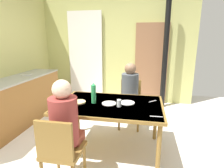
# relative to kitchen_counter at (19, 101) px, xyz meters

# --- Properties ---
(ground_plane) EXTENTS (6.29, 6.29, 0.00)m
(ground_plane) POSITION_rel_kitchen_counter_xyz_m (1.57, -0.66, -0.45)
(ground_plane) COLOR silver
(wall_back) EXTENTS (4.01, 0.10, 2.75)m
(wall_back) POSITION_rel_kitchen_counter_xyz_m (1.57, 1.76, 0.92)
(wall_back) COLOR #BCBD6D
(wall_back) RESTS_ON ground_plane
(door_wooden) EXTENTS (0.80, 0.05, 2.00)m
(door_wooden) POSITION_rel_kitchen_counter_xyz_m (2.53, 1.68, 0.55)
(door_wooden) COLOR #8E6040
(door_wooden) RESTS_ON ground_plane
(stove_pipe_column) EXTENTS (0.12, 0.12, 2.75)m
(stove_pipe_column) POSITION_rel_kitchen_counter_xyz_m (2.83, 1.41, 0.92)
(stove_pipe_column) COLOR black
(stove_pipe_column) RESTS_ON ground_plane
(curtain_panel) EXTENTS (0.90, 0.03, 2.31)m
(curtain_panel) POSITION_rel_kitchen_counter_xyz_m (0.82, 1.66, 0.70)
(curtain_panel) COLOR white
(curtain_panel) RESTS_ON ground_plane
(kitchen_counter) EXTENTS (0.61, 2.16, 0.91)m
(kitchen_counter) POSITION_rel_kitchen_counter_xyz_m (0.00, 0.00, 0.00)
(kitchen_counter) COLOR #8F5E2C
(kitchen_counter) RESTS_ON ground_plane
(dining_table) EXTENTS (1.47, 0.99, 0.73)m
(dining_table) POSITION_rel_kitchen_counter_xyz_m (1.93, -0.56, 0.21)
(dining_table) COLOR brown
(dining_table) RESTS_ON ground_plane
(chair_near_diner) EXTENTS (0.40, 0.40, 0.87)m
(chair_near_diner) POSITION_rel_kitchen_counter_xyz_m (1.57, -1.41, 0.05)
(chair_near_diner) COLOR brown
(chair_near_diner) RESTS_ON ground_plane
(chair_far_diner) EXTENTS (0.40, 0.40, 0.87)m
(chair_far_diner) POSITION_rel_kitchen_counter_xyz_m (2.14, 0.28, 0.05)
(chair_far_diner) COLOR brown
(chair_far_diner) RESTS_ON ground_plane
(person_near_diner) EXTENTS (0.30, 0.37, 0.77)m
(person_near_diner) POSITION_rel_kitchen_counter_xyz_m (1.57, -1.28, 0.33)
(person_near_diner) COLOR brown
(person_near_diner) RESTS_ON ground_plane
(person_far_diner) EXTENTS (0.30, 0.37, 0.77)m
(person_far_diner) POSITION_rel_kitchen_counter_xyz_m (2.14, 0.15, 0.33)
(person_far_diner) COLOR #55565C
(person_far_diner) RESTS_ON ground_plane
(water_bottle_green_near) EXTENTS (0.07, 0.07, 0.30)m
(water_bottle_green_near) POSITION_rel_kitchen_counter_xyz_m (1.69, -0.58, 0.42)
(water_bottle_green_near) COLOR green
(water_bottle_green_near) RESTS_ON dining_table
(dinner_plate_near_left) EXTENTS (0.21, 0.21, 0.01)m
(dinner_plate_near_left) POSITION_rel_kitchen_counter_xyz_m (2.17, -0.50, 0.28)
(dinner_plate_near_left) COLOR white
(dinner_plate_near_left) RESTS_ON dining_table
(dinner_plate_near_right) EXTENTS (0.20, 0.20, 0.01)m
(dinner_plate_near_right) POSITION_rel_kitchen_counter_xyz_m (1.92, -0.58, 0.28)
(dinner_plate_near_right) COLOR white
(dinner_plate_near_right) RESTS_ON dining_table
(drinking_glass_by_near_diner) EXTENTS (0.06, 0.06, 0.10)m
(drinking_glass_by_near_diner) POSITION_rel_kitchen_counter_xyz_m (2.07, -0.66, 0.33)
(drinking_glass_by_near_diner) COLOR silver
(drinking_glass_by_near_diner) RESTS_ON dining_table
(bread_plate_sliced) EXTENTS (0.19, 0.19, 0.02)m
(bread_plate_sliced) POSITION_rel_kitchen_counter_xyz_m (1.48, -0.61, 0.29)
(bread_plate_sliced) COLOR #DBB77A
(bread_plate_sliced) RESTS_ON dining_table
(cutlery_knife_near) EXTENTS (0.15, 0.02, 0.00)m
(cutlery_knife_near) POSITION_rel_kitchen_counter_xyz_m (2.55, -0.90, 0.28)
(cutlery_knife_near) COLOR silver
(cutlery_knife_near) RESTS_ON dining_table
(cutlery_fork_near) EXTENTS (0.12, 0.12, 0.00)m
(cutlery_fork_near) POSITION_rel_kitchen_counter_xyz_m (2.53, -0.35, 0.28)
(cutlery_fork_near) COLOR silver
(cutlery_fork_near) RESTS_ON dining_table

